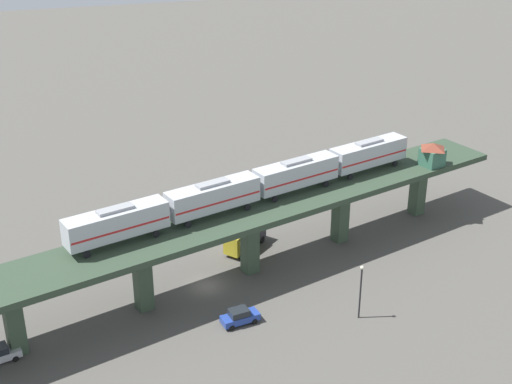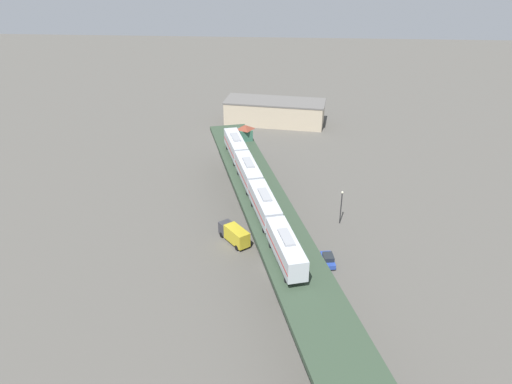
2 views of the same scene
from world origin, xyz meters
The scene contains 9 objects.
ground_plane centered at (0.00, 0.00, 0.00)m, with size 400.00×400.00×0.00m, color #4C4944.
elevated_viaduct centered at (0.06, -0.19, 7.46)m, with size 34.09×90.62×8.73m.
subway_train centered at (-3.71, 7.64, 11.27)m, with size 16.78×48.56×4.45m.
signal_hut centered at (-7.90, 35.24, 10.53)m, with size 4.00×4.00×3.40m.
street_car_silver centered at (7.79, -24.50, 0.94)m, with size 2.80×4.70×1.89m.
street_car_blue centered at (8.86, 1.70, 0.94)m, with size 2.45×4.62×1.89m.
delivery_truck centered at (-7.61, 7.27, 1.76)m, with size 6.30×7.00×3.20m.
street_lamp centered at (11.97, 15.16, 4.11)m, with size 0.44×0.44×6.94m.
warehouse_building centered at (-2.43, 70.27, 3.41)m, with size 29.59×13.61×6.80m.
Camera 2 is at (1.29, -67.93, 50.33)m, focal length 35.00 mm.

